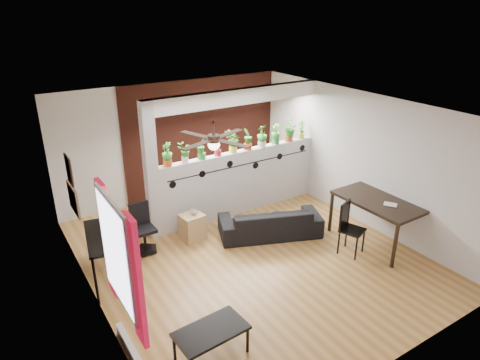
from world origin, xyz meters
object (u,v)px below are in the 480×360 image
object	(u,v)px
potted_plant_5	(248,138)
folding_chair	(348,223)
potted_plant_9	(302,129)
cube_shelf	(192,227)
potted_plant_1	(185,152)
cup	(194,212)
dining_table	(379,204)
potted_plant_2	(201,147)
potted_plant_3	(218,145)
potted_plant_0	(167,154)
sofa	(270,222)
computer_desk	(107,239)
potted_plant_4	(233,141)
potted_plant_6	(262,135)
potted_plant_8	(289,130)
coffee_table	(211,333)
potted_plant_7	(276,133)
office_chair	(143,231)
ceiling_fan	(214,141)

from	to	relation	value
potted_plant_5	folding_chair	distance (m)	2.63
potted_plant_9	cube_shelf	world-z (taller)	potted_plant_9
potted_plant_1	cup	xyz separation A→B (m)	(-0.10, -0.49, -1.00)
cup	folding_chair	distance (m)	2.78
dining_table	folding_chair	world-z (taller)	folding_chair
potted_plant_1	potted_plant_5	world-z (taller)	potted_plant_5
potted_plant_2	potted_plant_3	distance (m)	0.35
potted_plant_9	cube_shelf	xyz separation A→B (m)	(-2.96, -0.49, -1.31)
potted_plant_0	sofa	bearing A→B (deg)	-36.96
computer_desk	potted_plant_4	bearing A→B (deg)	18.56
potted_plant_6	potted_plant_8	world-z (taller)	potted_plant_8
potted_plant_3	cube_shelf	distance (m)	1.64
potted_plant_8	computer_desk	world-z (taller)	potted_plant_8
coffee_table	folding_chair	bearing A→B (deg)	15.00
potted_plant_8	coffee_table	world-z (taller)	potted_plant_8
potted_plant_3	potted_plant_7	xyz separation A→B (m)	(1.40, -0.00, 0.02)
dining_table	cup	bearing A→B (deg)	145.67
potted_plant_3	potted_plant_1	bearing A→B (deg)	180.00
potted_plant_3	potted_plant_8	world-z (taller)	potted_plant_8
sofa	dining_table	xyz separation A→B (m)	(1.51, -1.24, 0.49)
potted_plant_1	computer_desk	xyz separation A→B (m)	(-1.82, -0.97, -0.79)
potted_plant_1	potted_plant_8	size ratio (longest dim) A/B	0.79
potted_plant_0	office_chair	xyz separation A→B (m)	(-0.71, -0.39, -1.20)
potted_plant_5	potted_plant_6	size ratio (longest dim) A/B	0.99
potted_plant_5	sofa	size ratio (longest dim) A/B	0.25
ceiling_fan	office_chair	size ratio (longest dim) A/B	1.35
office_chair	folding_chair	size ratio (longest dim) A/B	0.93
ceiling_fan	coffee_table	bearing A→B (deg)	-121.94
potted_plant_1	potted_plant_9	xyz separation A→B (m)	(2.81, -0.00, 0.01)
potted_plant_9	ceiling_fan	bearing A→B (deg)	-150.49
cube_shelf	coffee_table	world-z (taller)	cube_shelf
potted_plant_4	potted_plant_6	distance (m)	0.70
potted_plant_6	cup	distance (m)	2.18
potted_plant_3	office_chair	xyz separation A→B (m)	(-1.77, -0.39, -1.17)
potted_plant_3	potted_plant_4	distance (m)	0.35
potted_plant_1	potted_plant_5	size ratio (longest dim) A/B	0.82
potted_plant_3	potted_plant_5	size ratio (longest dim) A/B	0.86
potted_plant_2	cube_shelf	distance (m)	1.50
potted_plant_1	office_chair	world-z (taller)	potted_plant_1
potted_plant_6	potted_plant_9	world-z (taller)	potted_plant_6
ceiling_fan	potted_plant_9	xyz separation A→B (m)	(3.18, 1.80, -0.76)
office_chair	computer_desk	bearing A→B (deg)	-142.89
potted_plant_2	potted_plant_4	distance (m)	0.70
sofa	dining_table	world-z (taller)	dining_table
dining_table	potted_plant_3	bearing A→B (deg)	129.67
potted_plant_6	dining_table	world-z (taller)	potted_plant_6
potted_plant_8	cube_shelf	xyz separation A→B (m)	(-2.61, -0.49, -1.35)
computer_desk	cube_shelf	bearing A→B (deg)	16.01
potted_plant_2	potted_plant_6	distance (m)	1.40
ceiling_fan	potted_plant_2	bearing A→B (deg)	68.14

